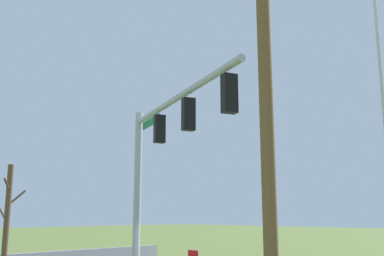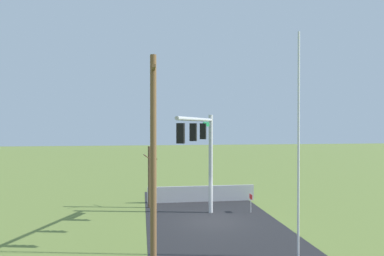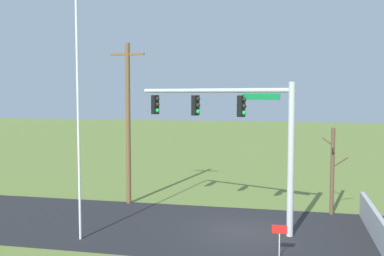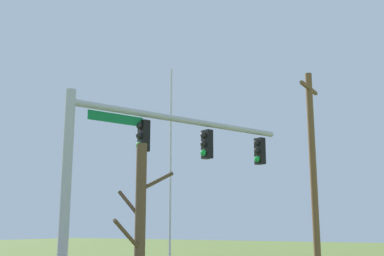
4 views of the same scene
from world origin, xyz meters
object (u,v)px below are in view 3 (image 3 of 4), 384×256
at_px(open_sign, 279,233).
at_px(utility_pole, 128,121).
at_px(flagpole, 78,119).
at_px(signal_mast, 239,123).
at_px(bare_tree, 332,170).

bearing_deg(open_sign, utility_pole, 141.05).
bearing_deg(open_sign, flagpole, 177.43).
height_order(signal_mast, flagpole, flagpole).
bearing_deg(bare_tree, utility_pole, 179.63).
relative_size(signal_mast, flagpole, 0.75).
relative_size(bare_tree, open_sign, 3.57).
distance_m(utility_pole, open_sign, 11.35).
bearing_deg(open_sign, bare_tree, 70.33).
xyz_separation_m(flagpole, utility_pole, (-0.22, 6.39, -0.45)).
relative_size(flagpole, bare_tree, 2.30).
height_order(utility_pole, bare_tree, utility_pole).
distance_m(flagpole, bare_tree, 12.59).
bearing_deg(signal_mast, utility_pole, 153.82).
bearing_deg(flagpole, utility_pole, 92.00).
distance_m(signal_mast, open_sign, 5.59).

